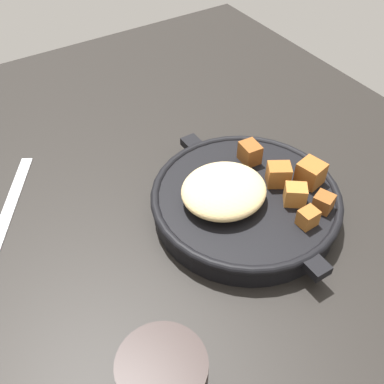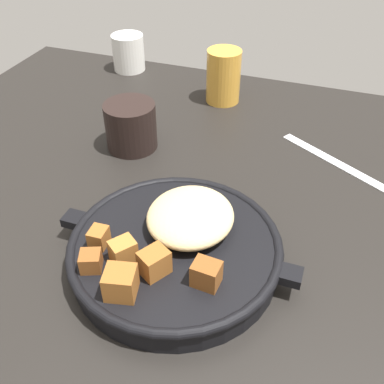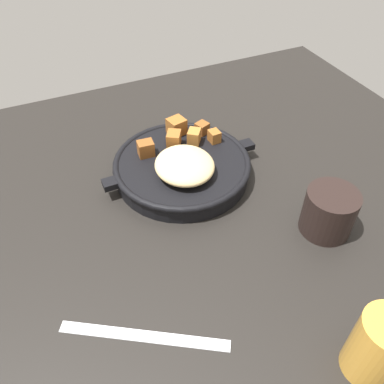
# 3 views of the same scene
# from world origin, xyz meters

# --- Properties ---
(ground_plane) EXTENTS (1.13, 0.93, 0.02)m
(ground_plane) POSITION_xyz_m (0.00, 0.00, -0.01)
(ground_plane) COLOR black
(cast_iron_skillet) EXTENTS (0.30, 0.25, 0.07)m
(cast_iron_skillet) POSITION_xyz_m (-0.02, -0.08, 0.03)
(cast_iron_skillet) COLOR black
(cast_iron_skillet) RESTS_ON ground_plane
(butter_knife) EXTENTS (0.20, 0.13, 0.00)m
(butter_knife) POSITION_xyz_m (0.15, 0.19, 0.00)
(butter_knife) COLOR silver
(butter_knife) RESTS_ON ground_plane
(juice_glass_amber) EXTENTS (0.06, 0.06, 0.10)m
(juice_glass_amber) POSITION_xyz_m (-0.08, 0.34, 0.05)
(juice_glass_amber) COLOR gold
(juice_glass_amber) RESTS_ON ground_plane
(coffee_mug_dark) EXTENTS (0.08, 0.08, 0.08)m
(coffee_mug_dark) POSITION_xyz_m (-0.18, 0.14, 0.04)
(coffee_mug_dark) COLOR black
(coffee_mug_dark) RESTS_ON ground_plane
(white_creamer_pitcher) EXTENTS (0.07, 0.07, 0.08)m
(white_creamer_pitcher) POSITION_xyz_m (-0.31, 0.41, 0.04)
(white_creamer_pitcher) COLOR white
(white_creamer_pitcher) RESTS_ON ground_plane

